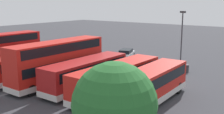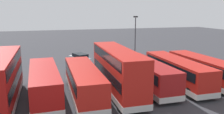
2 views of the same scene
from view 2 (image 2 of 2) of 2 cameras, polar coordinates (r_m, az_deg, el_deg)
ground_plane at (r=34.36m, az=-4.52°, el=-2.68°), size 140.00×140.00×0.00m
bus_single_deck_near_end at (r=29.02m, az=21.61°, el=-2.81°), size 2.86×11.02×2.95m
bus_single_deck_second at (r=27.25m, az=15.70°, el=-3.31°), size 2.71×11.28×2.95m
bus_single_deck_third at (r=25.41m, az=8.72°, el=-4.08°), size 2.65×10.52×2.95m
bus_double_decker_fourth at (r=23.49m, az=1.33°, el=-3.13°), size 2.76×11.60×4.55m
bus_single_deck_fifth at (r=22.74m, az=-7.01°, el=-5.88°), size 2.71×10.93×2.95m
bus_single_deck_sixth at (r=23.11m, az=-16.40°, el=-5.99°), size 2.98×10.77×2.95m
bus_double_decker_seventh at (r=22.63m, az=-25.76°, el=-4.87°), size 2.62×11.31×4.55m
car_hatchback_silver at (r=38.27m, az=-7.94°, el=-0.22°), size 3.20×4.77×1.43m
lamp_post_tall at (r=39.14m, az=5.77°, el=5.57°), size 0.70×0.30×7.45m
waste_bin_yellow at (r=38.78m, az=8.67°, el=-0.42°), size 0.60×0.60×0.95m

